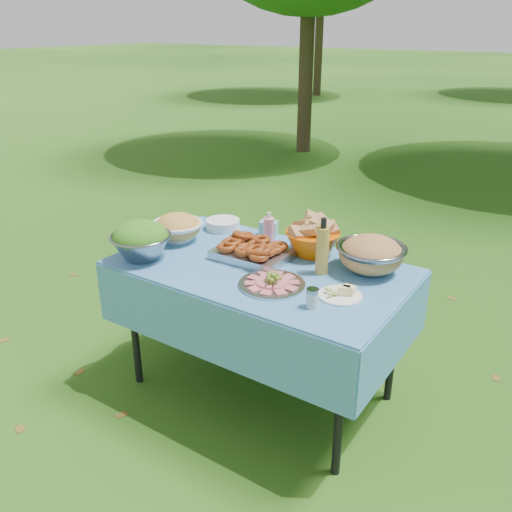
{
  "coord_description": "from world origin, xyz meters",
  "views": [
    {
      "loc": [
        1.36,
        -2.08,
        1.89
      ],
      "look_at": [
        -0.03,
        0.0,
        0.81
      ],
      "focal_mm": 38.0,
      "sensor_mm": 36.0,
      "label": 1
    }
  ],
  "objects_px": {
    "salad_bowl": "(141,240)",
    "plate_stack": "(223,224)",
    "bread_bowl": "(313,237)",
    "oil_bottle": "(322,246)",
    "charcuterie_platter": "(272,278)",
    "pasta_bowl_steel": "(371,254)",
    "picnic_table": "(261,331)"
  },
  "relations": [
    {
      "from": "plate_stack",
      "to": "bread_bowl",
      "type": "relative_size",
      "value": 0.69
    },
    {
      "from": "picnic_table",
      "to": "bread_bowl",
      "type": "height_order",
      "value": "bread_bowl"
    },
    {
      "from": "plate_stack",
      "to": "oil_bottle",
      "type": "bearing_deg",
      "value": -16.48
    },
    {
      "from": "plate_stack",
      "to": "bread_bowl",
      "type": "bearing_deg",
      "value": -4.11
    },
    {
      "from": "salad_bowl",
      "to": "plate_stack",
      "type": "distance_m",
      "value": 0.6
    },
    {
      "from": "salad_bowl",
      "to": "plate_stack",
      "type": "xyz_separation_m",
      "value": [
        0.09,
        0.58,
        -0.07
      ]
    },
    {
      "from": "salad_bowl",
      "to": "pasta_bowl_steel",
      "type": "relative_size",
      "value": 0.91
    },
    {
      "from": "plate_stack",
      "to": "pasta_bowl_steel",
      "type": "xyz_separation_m",
      "value": [
        0.96,
        -0.07,
        0.06
      ]
    },
    {
      "from": "plate_stack",
      "to": "oil_bottle",
      "type": "relative_size",
      "value": 0.7
    },
    {
      "from": "pasta_bowl_steel",
      "to": "salad_bowl",
      "type": "bearing_deg",
      "value": -153.77
    },
    {
      "from": "charcuterie_platter",
      "to": "oil_bottle",
      "type": "height_order",
      "value": "oil_bottle"
    },
    {
      "from": "picnic_table",
      "to": "oil_bottle",
      "type": "height_order",
      "value": "oil_bottle"
    },
    {
      "from": "salad_bowl",
      "to": "oil_bottle",
      "type": "distance_m",
      "value": 0.93
    },
    {
      "from": "plate_stack",
      "to": "charcuterie_platter",
      "type": "xyz_separation_m",
      "value": [
        0.65,
        -0.48,
        0.01
      ]
    },
    {
      "from": "plate_stack",
      "to": "bread_bowl",
      "type": "height_order",
      "value": "bread_bowl"
    },
    {
      "from": "pasta_bowl_steel",
      "to": "oil_bottle",
      "type": "distance_m",
      "value": 0.25
    },
    {
      "from": "bread_bowl",
      "to": "oil_bottle",
      "type": "relative_size",
      "value": 1.02
    },
    {
      "from": "bread_bowl",
      "to": "oil_bottle",
      "type": "height_order",
      "value": "oil_bottle"
    },
    {
      "from": "oil_bottle",
      "to": "bread_bowl",
      "type": "bearing_deg",
      "value": 129.16
    },
    {
      "from": "bread_bowl",
      "to": "charcuterie_platter",
      "type": "bearing_deg",
      "value": -87.14
    },
    {
      "from": "pasta_bowl_steel",
      "to": "charcuterie_platter",
      "type": "height_order",
      "value": "pasta_bowl_steel"
    },
    {
      "from": "salad_bowl",
      "to": "plate_stack",
      "type": "height_order",
      "value": "salad_bowl"
    },
    {
      "from": "salad_bowl",
      "to": "pasta_bowl_steel",
      "type": "distance_m",
      "value": 1.17
    },
    {
      "from": "plate_stack",
      "to": "pasta_bowl_steel",
      "type": "height_order",
      "value": "pasta_bowl_steel"
    },
    {
      "from": "picnic_table",
      "to": "oil_bottle",
      "type": "bearing_deg",
      "value": 17.18
    },
    {
      "from": "charcuterie_platter",
      "to": "oil_bottle",
      "type": "distance_m",
      "value": 0.3
    },
    {
      "from": "salad_bowl",
      "to": "oil_bottle",
      "type": "bearing_deg",
      "value": 22.5
    },
    {
      "from": "charcuterie_platter",
      "to": "oil_bottle",
      "type": "bearing_deg",
      "value": 62.7
    },
    {
      "from": "bread_bowl",
      "to": "charcuterie_platter",
      "type": "relative_size",
      "value": 0.92
    },
    {
      "from": "charcuterie_platter",
      "to": "pasta_bowl_steel",
      "type": "bearing_deg",
      "value": 52.34
    },
    {
      "from": "pasta_bowl_steel",
      "to": "charcuterie_platter",
      "type": "bearing_deg",
      "value": -127.66
    },
    {
      "from": "charcuterie_platter",
      "to": "bread_bowl",
      "type": "bearing_deg",
      "value": 92.86
    }
  ]
}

